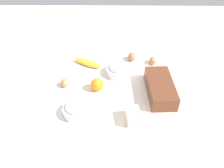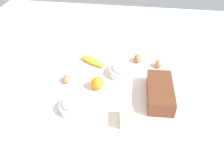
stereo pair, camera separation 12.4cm
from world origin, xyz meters
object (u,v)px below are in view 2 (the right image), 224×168
object	(u,v)px
loaf_pan	(160,92)
egg_beside_bowl	(67,79)
butter_block	(127,118)
flour_bowl	(73,105)
banana	(93,61)
egg_near_butter	(159,64)
egg_loose	(138,58)
sugar_bowl	(122,70)
orange_fruit	(97,83)

from	to	relation	value
loaf_pan	egg_beside_bowl	bearing A→B (deg)	-99.33
butter_block	egg_beside_bowl	xyz separation A→B (m)	(-0.25, -0.36, -0.01)
flour_bowl	banana	bearing A→B (deg)	177.68
butter_block	egg_near_butter	size ratio (longest dim) A/B	1.48
loaf_pan	butter_block	bearing A→B (deg)	-41.96
egg_loose	flour_bowl	bearing A→B (deg)	-32.32
flour_bowl	egg_loose	xyz separation A→B (m)	(-0.47, 0.30, -0.01)
sugar_bowl	egg_near_butter	bearing A→B (deg)	116.62
egg_near_butter	egg_loose	xyz separation A→B (m)	(-0.04, -0.13, 0.00)
flour_bowl	orange_fruit	xyz separation A→B (m)	(-0.18, 0.09, 0.00)
flour_bowl	egg_loose	distance (m)	0.56
banana	egg_beside_bowl	world-z (taller)	egg_beside_bowl
butter_block	orange_fruit	bearing A→B (deg)	-140.84
orange_fruit	butter_block	size ratio (longest dim) A/B	0.80
sugar_bowl	flour_bowl	bearing A→B (deg)	-33.24
orange_fruit	egg_loose	bearing A→B (deg)	144.38
butter_block	egg_beside_bowl	size ratio (longest dim) A/B	1.56
banana	egg_near_butter	bearing A→B (deg)	93.23
orange_fruit	egg_beside_bowl	bearing A→B (deg)	-98.62
loaf_pan	flour_bowl	size ratio (longest dim) A/B	2.13
orange_fruit	egg_loose	size ratio (longest dim) A/B	1.10
loaf_pan	flour_bowl	distance (m)	0.45
orange_fruit	egg_loose	world-z (taller)	orange_fruit
banana	egg_loose	size ratio (longest dim) A/B	2.92
loaf_pan	sugar_bowl	xyz separation A→B (m)	(-0.17, -0.22, -0.01)
loaf_pan	egg_loose	distance (m)	0.35
orange_fruit	butter_block	world-z (taller)	orange_fruit
loaf_pan	egg_near_butter	size ratio (longest dim) A/B	4.70
sugar_bowl	egg_loose	distance (m)	0.17
flour_bowl	butter_block	xyz separation A→B (m)	(0.04, 0.27, -0.00)
loaf_pan	sugar_bowl	bearing A→B (deg)	-130.91
egg_loose	loaf_pan	bearing A→B (deg)	22.31
banana	flour_bowl	bearing A→B (deg)	-2.32
flour_bowl	orange_fruit	distance (m)	0.20
loaf_pan	butter_block	xyz separation A→B (m)	(0.19, -0.16, -0.01)
egg_beside_bowl	loaf_pan	bearing A→B (deg)	83.58
flour_bowl	egg_near_butter	xyz separation A→B (m)	(-0.43, 0.43, -0.01)
flour_bowl	banana	world-z (taller)	flour_bowl
loaf_pan	orange_fruit	bearing A→B (deg)	-98.12
orange_fruit	egg_near_butter	world-z (taller)	orange_fruit
butter_block	egg_beside_bowl	distance (m)	0.44
loaf_pan	flour_bowl	world-z (taller)	loaf_pan
butter_block	banana	bearing A→B (deg)	-150.33
sugar_bowl	banana	distance (m)	0.21
sugar_bowl	orange_fruit	xyz separation A→B (m)	(0.14, -0.12, 0.00)
sugar_bowl	egg_beside_bowl	bearing A→B (deg)	-69.75
egg_loose	butter_block	bearing A→B (deg)	-2.80
loaf_pan	sugar_bowl	distance (m)	0.28
egg_near_butter	butter_block	bearing A→B (deg)	-18.23
banana	orange_fruit	xyz separation A→B (m)	(0.23, 0.07, 0.02)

